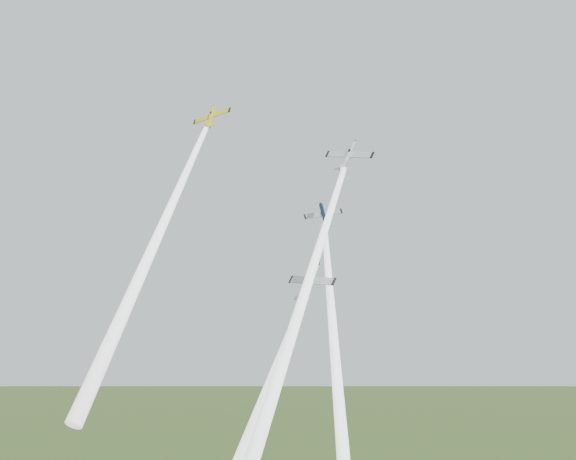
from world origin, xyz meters
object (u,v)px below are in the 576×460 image
Objects in this scene: plane_silver_right at (348,156)px; plane_silver_low at (310,283)px; plane_yellow at (211,117)px; plane_navy at (324,215)px.

plane_silver_low is (-4.00, -12.26, -22.33)m from plane_silver_right.
plane_silver_right is 1.06× the size of plane_silver_low.
plane_yellow reaches higher than plane_silver_right.
plane_silver_low is (0.60, -13.67, -12.53)m from plane_navy.
plane_navy reaches higher than plane_silver_low.
plane_yellow is 0.95× the size of plane_silver_low.
plane_yellow is 41.28m from plane_silver_low.
plane_silver_low is (21.83, -14.61, -31.85)m from plane_yellow.
plane_silver_right reaches higher than plane_navy.
plane_yellow is 0.89× the size of plane_silver_right.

